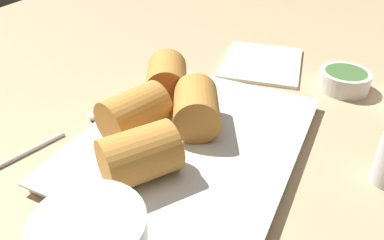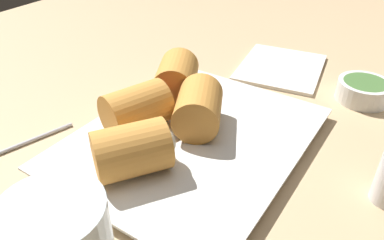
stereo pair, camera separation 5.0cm
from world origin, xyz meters
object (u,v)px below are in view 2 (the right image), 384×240
object	(u,v)px
serving_plate	(192,140)
napkin	(281,68)
dipping_bowl_near	(364,90)
spoon	(87,116)

from	to	relation	value
serving_plate	napkin	world-z (taller)	serving_plate
serving_plate	dipping_bowl_near	world-z (taller)	dipping_bowl_near
spoon	napkin	xyz separation A→B (cm)	(-29.50, 16.05, -0.16)
spoon	napkin	size ratio (longest dim) A/B	1.11
spoon	napkin	bearing A→B (deg)	151.44
serving_plate	spoon	world-z (taller)	serving_plate
dipping_bowl_near	napkin	xyz separation A→B (cm)	(-3.04, -14.07, -1.32)
napkin	spoon	bearing A→B (deg)	-28.56
dipping_bowl_near	spoon	bearing A→B (deg)	-48.71
dipping_bowl_near	spoon	xyz separation A→B (cm)	(26.46, -30.12, -1.16)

